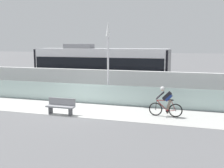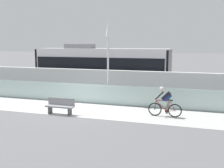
% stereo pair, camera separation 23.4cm
% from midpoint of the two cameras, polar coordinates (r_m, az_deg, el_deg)
% --- Properties ---
extents(ground_plane, '(200.00, 200.00, 0.00)m').
position_cam_midpoint_polar(ground_plane, '(16.32, -7.57, -5.25)').
color(ground_plane, slate).
extents(bike_path_deck, '(32.00, 3.20, 0.01)m').
position_cam_midpoint_polar(bike_path_deck, '(16.32, -7.57, -5.22)').
color(bike_path_deck, beige).
rests_on(bike_path_deck, ground).
extents(glass_parapet, '(32.00, 0.05, 1.25)m').
position_cam_midpoint_polar(glass_parapet, '(17.84, -5.06, -1.98)').
color(glass_parapet, '#ADC6C1').
rests_on(glass_parapet, ground).
extents(concrete_barrier_wall, '(32.00, 0.36, 2.02)m').
position_cam_midpoint_polar(concrete_barrier_wall, '(19.43, -3.00, 0.05)').
color(concrete_barrier_wall, silver).
rests_on(concrete_barrier_wall, ground).
extents(tram_rail_near, '(32.00, 0.08, 0.01)m').
position_cam_midpoint_polar(tram_rail_near, '(21.89, -0.67, -1.65)').
color(tram_rail_near, '#595654').
rests_on(tram_rail_near, ground).
extents(tram_rail_far, '(32.00, 0.08, 0.01)m').
position_cam_midpoint_polar(tram_rail_far, '(23.24, 0.46, -1.06)').
color(tram_rail_far, '#595654').
rests_on(tram_rail_far, ground).
extents(tram, '(11.06, 2.54, 3.81)m').
position_cam_midpoint_polar(tram, '(22.55, -1.83, 3.48)').
color(tram, silver).
rests_on(tram, ground).
extents(cyclist_on_bike, '(1.77, 0.58, 1.61)m').
position_cam_midpoint_polar(cyclist_on_bike, '(14.70, 11.50, -3.74)').
color(cyclist_on_bike, black).
rests_on(cyclist_on_bike, ground).
extents(lamp_post_antenna, '(0.28, 0.28, 5.20)m').
position_cam_midpoint_polar(lamp_post_antenna, '(17.34, -0.45, 6.63)').
color(lamp_post_antenna, gray).
rests_on(lamp_post_antenna, ground).
extents(bench, '(1.60, 0.45, 0.89)m').
position_cam_midpoint_polar(bench, '(15.18, -10.32, -4.50)').
color(bench, gray).
rests_on(bench, ground).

